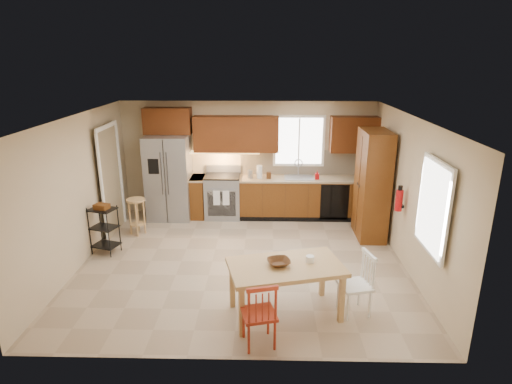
{
  "coord_description": "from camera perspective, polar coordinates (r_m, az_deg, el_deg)",
  "views": [
    {
      "loc": [
        0.39,
        -6.69,
        3.43
      ],
      "look_at": [
        0.22,
        0.4,
        1.15
      ],
      "focal_mm": 30.0,
      "sensor_mm": 36.0,
      "label": 1
    }
  ],
  "objects": [
    {
      "name": "table_bowl",
      "position": [
        5.81,
        3.06,
        -9.74
      ],
      "size": [
        0.37,
        0.37,
        0.08
      ],
      "primitive_type": "imported",
      "rotation": [
        0.0,
        0.0,
        0.25
      ],
      "color": "#4F3015",
      "rests_on": "dining_table"
    },
    {
      "name": "chair_red",
      "position": [
        5.4,
        0.38,
        -15.76
      ],
      "size": [
        0.5,
        0.5,
        0.89
      ],
      "primitive_type": null,
      "rotation": [
        0.0,
        0.0,
        0.25
      ],
      "color": "#A72F19",
      "rests_on": "floor"
    },
    {
      "name": "window_back",
      "position": [
        9.37,
        5.74,
        6.79
      ],
      "size": [
        1.12,
        0.04,
        1.12
      ],
      "primitive_type": "cube",
      "color": "white",
      "rests_on": "wall_back"
    },
    {
      "name": "pantry",
      "position": [
        8.49,
        15.23,
        0.9
      ],
      "size": [
        0.5,
        0.95,
        2.1
      ],
      "primitive_type": "cube",
      "color": "brown",
      "rests_on": "floor"
    },
    {
      "name": "upper_over_fridge",
      "position": [
        9.35,
        -11.71,
        9.28
      ],
      "size": [
        1.0,
        0.35,
        0.55
      ],
      "primitive_type": "cube",
      "color": "#5B290F",
      "rests_on": "wall_back"
    },
    {
      "name": "backsplash",
      "position": [
        9.49,
        6.8,
        3.96
      ],
      "size": [
        2.92,
        0.03,
        0.55
      ],
      "primitive_type": "cube",
      "color": "beige",
      "rests_on": "wall_back"
    },
    {
      "name": "wall_right",
      "position": [
        7.42,
        19.86,
        -0.35
      ],
      "size": [
        0.02,
        5.0,
        2.5
      ],
      "primitive_type": "cube",
      "color": "#CCB793",
      "rests_on": "ground"
    },
    {
      "name": "sink",
      "position": [
        9.28,
        5.72,
        1.66
      ],
      "size": [
        0.62,
        0.46,
        0.16
      ],
      "primitive_type": "cube",
      "color": "gray",
      "rests_on": "base_cabinet_run"
    },
    {
      "name": "soap_bottle",
      "position": [
        9.19,
        8.15,
        2.28
      ],
      "size": [
        0.09,
        0.09,
        0.19
      ],
      "primitive_type": "imported",
      "color": "#AF0C0F",
      "rests_on": "base_cabinet_run"
    },
    {
      "name": "doorway",
      "position": [
        8.88,
        -18.83,
        1.3
      ],
      "size": [
        0.04,
        0.95,
        2.1
      ],
      "primitive_type": "cube",
      "color": "#8C7A59",
      "rests_on": "wall_left"
    },
    {
      "name": "wall_left",
      "position": [
        7.7,
        -22.73,
        -0.04
      ],
      "size": [
        0.02,
        5.0,
        2.5
      ],
      "primitive_type": "cube",
      "color": "#CCB793",
      "rests_on": "ground"
    },
    {
      "name": "fire_extinguisher",
      "position": [
        7.57,
        18.54,
        -1.07
      ],
      "size": [
        0.12,
        0.12,
        0.36
      ],
      "primitive_type": "cylinder",
      "color": "#AF0C0F",
      "rests_on": "wall_right"
    },
    {
      "name": "refrigerator",
      "position": [
        9.4,
        -11.52,
        1.92
      ],
      "size": [
        0.92,
        0.75,
        1.82
      ],
      "primitive_type": "cube",
      "color": "gray",
      "rests_on": "floor"
    },
    {
      "name": "base_cabinet_narrow",
      "position": [
        9.49,
        -7.72,
        -0.63
      ],
      "size": [
        0.3,
        0.6,
        0.9
      ],
      "primitive_type": "cube",
      "color": "brown",
      "rests_on": "floor"
    },
    {
      "name": "wall_back",
      "position": [
        9.45,
        -1.02,
        4.49
      ],
      "size": [
        5.5,
        0.02,
        2.5
      ],
      "primitive_type": "cube",
      "color": "#CCB793",
      "rests_on": "ground"
    },
    {
      "name": "canister_steel",
      "position": [
        9.18,
        -0.79,
        2.41
      ],
      "size": [
        0.11,
        0.11,
        0.18
      ],
      "primitive_type": "cylinder",
      "color": "gray",
      "rests_on": "base_cabinet_run"
    },
    {
      "name": "dining_table",
      "position": [
        6.0,
        3.92,
        -12.94
      ],
      "size": [
        1.67,
        1.2,
        0.74
      ],
      "primitive_type": null,
      "rotation": [
        0.0,
        0.0,
        0.25
      ],
      "color": "tan",
      "rests_on": "floor"
    },
    {
      "name": "window_right",
      "position": [
        6.32,
        22.59,
        -1.88
      ],
      "size": [
        0.04,
        1.02,
        1.32
      ],
      "primitive_type": "cube",
      "color": "white",
      "rests_on": "wall_right"
    },
    {
      "name": "utility_cart",
      "position": [
        8.15,
        -19.56,
        -4.78
      ],
      "size": [
        0.52,
        0.46,
        0.88
      ],
      "primitive_type": null,
      "rotation": [
        0.0,
        0.0,
        -0.31
      ],
      "color": "black",
      "rests_on": "floor"
    },
    {
      "name": "dishwasher",
      "position": [
        9.22,
        10.42,
        -1.34
      ],
      "size": [
        0.6,
        0.02,
        0.78
      ],
      "primitive_type": "cube",
      "color": "black",
      "rests_on": "floor"
    },
    {
      "name": "ceiling",
      "position": [
        6.77,
        -1.95,
        9.91
      ],
      "size": [
        5.5,
        5.0,
        0.02
      ],
      "primitive_type": "cube",
      "color": "silver",
      "rests_on": "ground"
    },
    {
      "name": "chair_white",
      "position": [
        6.12,
        13.03,
        -11.9
      ],
      "size": [
        0.5,
        0.5,
        0.89
      ],
      "primitive_type": null,
      "rotation": [
        0.0,
        0.0,
        1.82
      ],
      "color": "white",
      "rests_on": "floor"
    },
    {
      "name": "undercab_glow",
      "position": [
        9.26,
        -4.5,
        5.3
      ],
      "size": [
        1.6,
        0.3,
        0.01
      ],
      "primitive_type": "cube",
      "color": "#FFBF66",
      "rests_on": "wall_back"
    },
    {
      "name": "floor",
      "position": [
        7.53,
        -1.75,
        -9.29
      ],
      "size": [
        5.5,
        5.5,
        0.0
      ],
      "primitive_type": "plane",
      "color": "tan",
      "rests_on": "ground"
    },
    {
      "name": "paper_towel",
      "position": [
        9.16,
        0.46,
        2.7
      ],
      "size": [
        0.12,
        0.12,
        0.28
      ],
      "primitive_type": "cylinder",
      "color": "white",
      "rests_on": "base_cabinet_run"
    },
    {
      "name": "table_jar",
      "position": [
        5.91,
        7.21,
        -9.05
      ],
      "size": [
        0.13,
        0.13,
        0.12
      ],
      "primitive_type": "cylinder",
      "rotation": [
        0.0,
        0.0,
        0.25
      ],
      "color": "white",
      "rests_on": "dining_table"
    },
    {
      "name": "base_cabinet_run",
      "position": [
        9.42,
        6.79,
        -0.74
      ],
      "size": [
        2.92,
        0.6,
        0.9
      ],
      "primitive_type": "cube",
      "color": "brown",
      "rests_on": "floor"
    },
    {
      "name": "bar_stool",
      "position": [
        8.82,
        -15.58,
        -3.17
      ],
      "size": [
        0.46,
        0.46,
        0.74
      ],
      "primitive_type": null,
      "rotation": [
        0.0,
        0.0,
        0.34
      ],
      "color": "tan",
      "rests_on": "floor"
    },
    {
      "name": "upper_left_block",
      "position": [
        9.18,
        -2.66,
        7.74
      ],
      "size": [
        1.8,
        0.35,
        0.75
      ],
      "primitive_type": "cube",
      "color": "#5B290F",
      "rests_on": "wall_back"
    },
    {
      "name": "wall_front",
      "position": [
        4.74,
        -3.51,
        -9.62
      ],
      "size": [
        5.5,
        0.02,
        2.5
      ],
      "primitive_type": "cube",
      "color": "#CCB793",
      "rests_on": "ground"
    },
    {
      "name": "range_stove",
      "position": [
        9.41,
        -4.42,
        -0.63
      ],
      "size": [
        0.76,
        0.63,
        0.92
      ],
      "primitive_type": "cube",
      "color": "gray",
      "rests_on": "floor"
    },
    {
      "name": "upper_right_block",
      "position": [
        9.35,
        12.95,
        7.49
      ],
      "size": [
        1.0,
        0.35,
        0.75
      ],
      "primitive_type": "cube",
      "color": "#5B290F",
      "rests_on": "wall_back"
    },
    {
      "name": "canister_wood",
      "position": [
        9.15,
        1.71,
        2.22
      ],
      "size": [
        0.1,
        0.1,
        0.14
      ],
      "primitive_type": "cylinder",
      "color": "#4F3015",
      "rests_on": "base_cabinet_run"
    }
  ]
}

